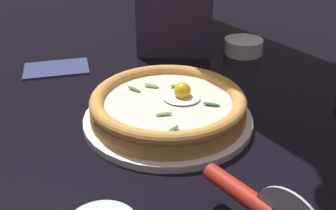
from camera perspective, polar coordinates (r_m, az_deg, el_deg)
ground_plane at (r=0.66m, az=-2.90°, el=-4.54°), size 2.40×2.40×0.03m
pizza_plate at (r=0.67m, az=0.00°, el=-1.95°), size 0.29×0.29×0.01m
pizza at (r=0.66m, az=0.03°, el=0.13°), size 0.26×0.26×0.06m
side_bowl at (r=0.97m, az=10.97°, el=8.43°), size 0.09×0.09×0.04m
pizza_cutter at (r=0.46m, az=12.55°, el=-13.78°), size 0.14×0.10×0.09m
folded_napkin at (r=0.91m, az=-16.06°, el=5.30°), size 0.17×0.15×0.01m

